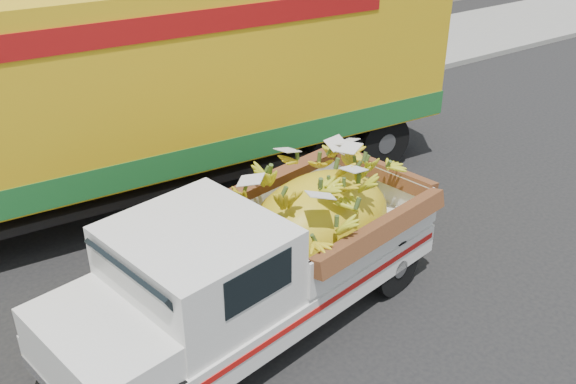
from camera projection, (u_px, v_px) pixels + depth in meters
ground at (227, 359)px, 7.92m from camera, size 100.00×100.00×0.00m
curb at (58, 160)px, 12.79m from camera, size 60.00×0.25×0.15m
sidewalk at (29, 126)px, 14.31m from camera, size 60.00×4.00×0.14m
pickup_truck at (276, 250)px, 8.27m from camera, size 5.52×2.81×1.85m
semi_trailer at (120, 90)px, 10.33m from camera, size 12.04×3.34×3.80m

